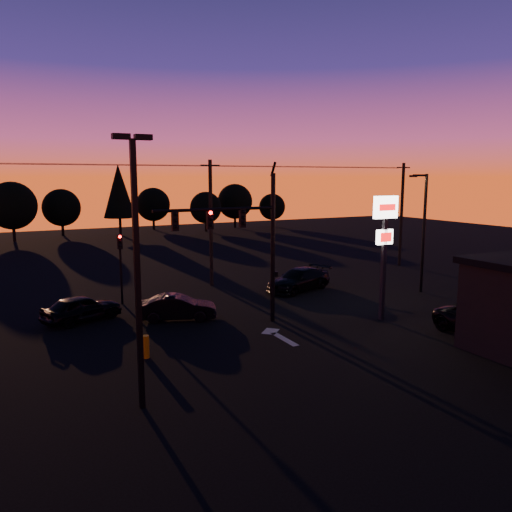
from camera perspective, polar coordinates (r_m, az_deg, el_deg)
The scene contains 22 objects.
ground at distance 23.54m, azimuth 3.46°, elevation -10.34°, with size 120.00×120.00×0.00m, color black.
lane_arrow at distance 25.14m, azimuth 2.49°, elevation -9.05°, with size 1.20×3.10×0.01m.
traffic_signal_mast at distance 25.83m, azimuth -1.15°, elevation 2.66°, with size 6.79×0.52×8.58m.
secondary_signal at distance 31.60m, azimuth -15.23°, elevation -0.28°, with size 0.30×0.31×4.35m.
parking_lot_light at distance 16.72m, azimuth -13.49°, elevation 0.07°, with size 1.25×0.30×9.14m.
pylon_sign at distance 27.73m, azimuth 14.50°, elevation 2.77°, with size 1.50×0.28×6.80m.
streetlight at distance 35.42m, azimuth 18.55°, elevation 3.09°, with size 1.55×0.35×8.00m.
utility_pole_1 at distance 35.82m, azimuth -5.18°, elevation 3.85°, with size 1.40×0.26×9.00m.
utility_pole_2 at distance 45.70m, azimuth 16.29°, elevation 4.64°, with size 1.40×0.26×9.00m.
power_wires at distance 35.68m, azimuth -5.27°, elevation 10.22°, with size 36.00×1.22×0.07m.
bollard at distance 22.56m, azimuth -12.51°, elevation -10.09°, with size 0.33×0.33×0.99m, color #C97205.
tree_2 at distance 67.17m, azimuth -26.12°, elevation 5.19°, with size 5.77×5.78×7.26m.
tree_3 at distance 71.57m, azimuth -21.34°, elevation 5.17°, with size 4.95×4.95×6.22m.
tree_4 at distance 69.60m, azimuth -15.41°, elevation 7.17°, with size 4.18×4.18×9.50m.
tree_5 at distance 75.97m, azimuth -11.68°, elevation 5.79°, with size 4.95×4.95×6.22m.
tree_6 at distance 72.20m, azimuth -5.76°, elevation 5.52°, with size 4.54×4.54×5.71m.
tree_7 at distance 77.28m, azimuth -2.43°, elevation 6.25°, with size 5.36×5.36×6.74m.
tree_8 at distance 79.16m, azimuth 1.85°, elevation 5.64°, with size 4.12×4.12×5.19m.
car_left at distance 28.91m, azimuth -19.28°, elevation -5.65°, with size 1.72×4.28×1.46m, color black.
car_mid at distance 27.92m, azimuth -8.94°, elevation -5.83°, with size 1.47×4.21×1.39m, color black.
car_right at distance 34.73m, azimuth 4.92°, elevation -2.70°, with size 2.13×5.24×1.52m, color black.
suv_parked at distance 27.03m, azimuth 25.18°, elevation -6.97°, with size 2.50×5.43×1.51m, color black.
Camera 1 is at (-11.38, -19.07, 7.81)m, focal length 35.00 mm.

